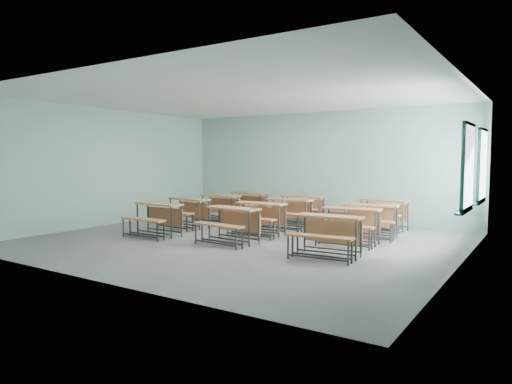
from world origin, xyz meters
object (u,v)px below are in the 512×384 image
desk_unit_r1c1 (259,214)px  desk_unit_r2c1 (287,209)px  desk_unit_r3c2 (382,210)px  desk_unit_r3c1 (301,205)px  desk_unit_r0c2 (327,230)px  desk_unit_r1c2 (349,220)px  desk_unit_r3c0 (247,201)px  desk_unit_r0c1 (230,220)px  desk_unit_r2c0 (218,204)px  desk_unit_r2c2 (369,216)px  desk_unit_r1c0 (186,208)px  desk_unit_r0c0 (155,214)px

desk_unit_r1c1 → desk_unit_r2c1: size_ratio=1.03×
desk_unit_r3c2 → desk_unit_r3c1: bearing=-171.4°
desk_unit_r0c2 → desk_unit_r2c1: bearing=128.1°
desk_unit_r1c1 → desk_unit_r1c2: (2.25, 0.09, 0.00)m
desk_unit_r1c2 → desk_unit_r3c0: 4.95m
desk_unit_r0c1 → desk_unit_r2c1: size_ratio=1.04×
desk_unit_r2c0 → desk_unit_r2c1: (2.36, -0.12, 0.00)m
desk_unit_r1c2 → desk_unit_r3c1: same height
desk_unit_r0c2 → desk_unit_r2c2: size_ratio=0.97×
desk_unit_r1c0 → desk_unit_r1c1: bearing=8.2°
desk_unit_r1c2 → desk_unit_r2c2: size_ratio=0.97×
desk_unit_r3c2 → desk_unit_r1c2: bearing=-81.4°
desk_unit_r1c0 → desk_unit_r1c1: same height
desk_unit_r0c1 → desk_unit_r3c1: (-0.15, 3.61, 0.00)m
desk_unit_r0c1 → desk_unit_r3c2: same height
desk_unit_r0c1 → desk_unit_r1c0: bearing=157.8°
desk_unit_r2c2 → desk_unit_r3c2: (-0.13, 1.35, 0.00)m
desk_unit_r0c1 → desk_unit_r3c0: size_ratio=0.98×
desk_unit_r1c0 → desk_unit_r3c1: 3.26m
desk_unit_r3c0 → desk_unit_r2c1: bearing=-24.2°
desk_unit_r2c1 → desk_unit_r3c2: (2.14, 1.19, 0.00)m
desk_unit_r0c1 → desk_unit_r3c0: same height
desk_unit_r0c1 → desk_unit_r1c1: (-0.05, 1.21, 0.00)m
desk_unit_r0c0 → desk_unit_r0c2: bearing=2.9°
desk_unit_r2c0 → desk_unit_r0c0: bearing=-80.4°
desk_unit_r1c0 → desk_unit_r3c1: bearing=55.4°
desk_unit_r3c2 → desk_unit_r2c2: bearing=-76.7°
desk_unit_r3c1 → desk_unit_r0c1: bearing=-90.7°
desk_unit_r1c0 → desk_unit_r1c2: bearing=8.6°
desk_unit_r1c0 → desk_unit_r2c0: bearing=97.8°
desk_unit_r3c1 → desk_unit_r3c2: size_ratio=0.96×
desk_unit_r0c1 → desk_unit_r2c0: size_ratio=1.01×
desk_unit_r3c1 → desk_unit_r0c2: bearing=-59.5°
desk_unit_r3c1 → desk_unit_r1c0: bearing=-134.4°
desk_unit_r0c0 → desk_unit_r3c1: (1.88, 3.83, 0.00)m
desk_unit_r0c2 → desk_unit_r2c2: 2.42m
desk_unit_r1c0 → desk_unit_r3c0: bearing=92.3°
desk_unit_r3c2 → desk_unit_r1c1: bearing=-124.7°
desk_unit_r0c0 → desk_unit_r3c1: size_ratio=0.98×
desk_unit_r0c2 → desk_unit_r1c0: bearing=160.9°
desk_unit_r0c0 → desk_unit_r2c2: (4.33, 2.52, 0.00)m
desk_unit_r1c0 → desk_unit_r3c2: (4.47, 2.48, 0.00)m
desk_unit_r1c2 → desk_unit_r2c2: 0.99m
desk_unit_r0c0 → desk_unit_r2c2: bearing=31.7°
desk_unit_r0c0 → desk_unit_r1c0: bearing=102.8°
desk_unit_r3c0 → desk_unit_r2c0: bearing=-93.8°
desk_unit_r2c0 → desk_unit_r2c1: bearing=0.4°
desk_unit_r0c1 → desk_unit_r3c1: 3.61m
desk_unit_r0c2 → desk_unit_r2c0: 5.38m
desk_unit_r3c1 → desk_unit_r1c1: bearing=-90.8°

